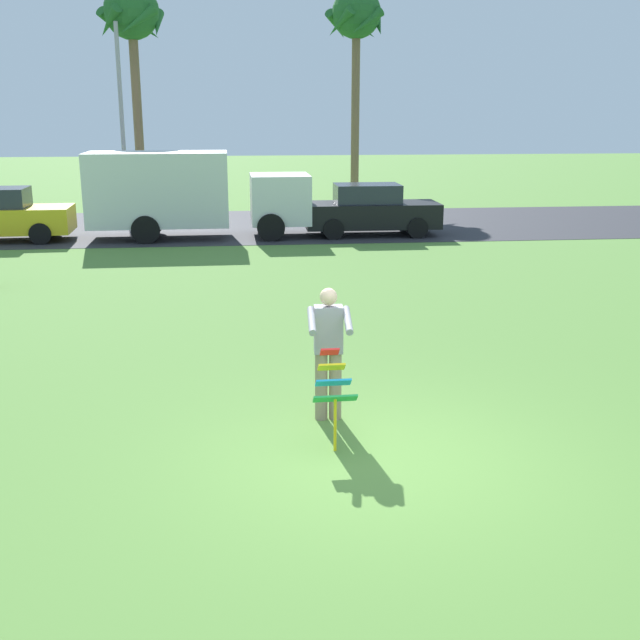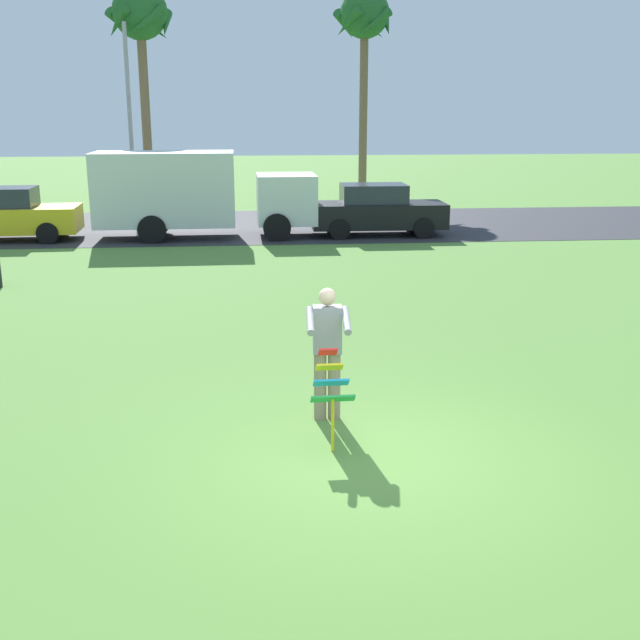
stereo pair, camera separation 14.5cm
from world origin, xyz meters
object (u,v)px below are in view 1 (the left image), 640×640
(palm_tree_centre_far, at_px, (356,23))
(parked_car_black, at_px, (371,211))
(parked_truck_white_box, at_px, (186,192))
(streetlight_pole, at_px, (122,105))
(person_kite_flyer, at_px, (328,349))
(kite_held, at_px, (333,385))
(palm_tree_right_near, at_px, (132,21))

(palm_tree_centre_far, bearing_deg, parked_car_black, -95.83)
(parked_truck_white_box, relative_size, streetlight_pole, 0.96)
(person_kite_flyer, relative_size, kite_held, 1.54)
(parked_truck_white_box, bearing_deg, parked_car_black, -0.00)
(person_kite_flyer, xyz_separation_m, palm_tree_centre_far, (4.17, 25.60, 6.46))
(palm_tree_right_near, distance_m, palm_tree_centre_far, 9.48)
(parked_car_black, distance_m, palm_tree_centre_far, 12.63)
(parked_truck_white_box, height_order, palm_tree_centre_far, palm_tree_centre_far)
(palm_tree_right_near, height_order, palm_tree_centre_far, palm_tree_centre_far)
(palm_tree_right_near, bearing_deg, parked_truck_white_box, -74.15)
(parked_car_black, xyz_separation_m, palm_tree_centre_far, (1.09, 10.69, 6.63))
(person_kite_flyer, xyz_separation_m, kite_held, (-0.04, -0.80, -0.20))
(palm_tree_centre_far, bearing_deg, person_kite_flyer, -99.26)
(parked_truck_white_box, distance_m, palm_tree_centre_far, 14.02)
(parked_truck_white_box, bearing_deg, palm_tree_centre_far, 57.48)
(streetlight_pole, bearing_deg, person_kite_flyer, -76.27)
(kite_held, height_order, palm_tree_centre_far, palm_tree_centre_far)
(palm_tree_centre_far, bearing_deg, streetlight_pole, -159.60)
(person_kite_flyer, bearing_deg, parked_car_black, 78.32)
(palm_tree_right_near, xyz_separation_m, streetlight_pole, (-0.49, -0.82, -3.09))
(palm_tree_centre_far, bearing_deg, kite_held, -99.06)
(person_kite_flyer, distance_m, parked_truck_white_box, 15.15)
(parked_truck_white_box, relative_size, palm_tree_right_near, 0.79)
(kite_held, xyz_separation_m, parked_truck_white_box, (-2.60, 15.71, 0.66))
(person_kite_flyer, height_order, palm_tree_centre_far, palm_tree_centre_far)
(person_kite_flyer, distance_m, palm_tree_right_near, 24.18)
(parked_car_black, distance_m, streetlight_pole, 11.53)
(parked_truck_white_box, xyz_separation_m, palm_tree_right_near, (-2.26, 7.95, 5.68))
(person_kite_flyer, bearing_deg, palm_tree_centre_far, 80.74)
(parked_truck_white_box, distance_m, parked_car_black, 5.76)
(person_kite_flyer, relative_size, parked_car_black, 0.41)
(parked_car_black, bearing_deg, streetlight_pole, 139.89)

